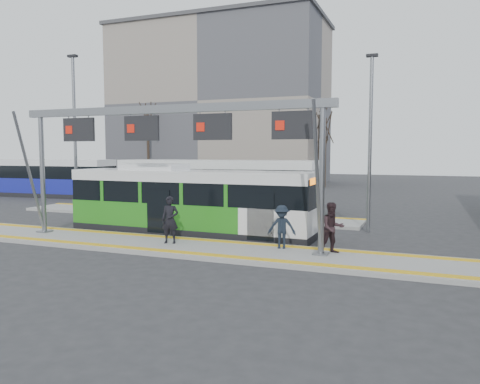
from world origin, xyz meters
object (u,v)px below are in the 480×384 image
object	(u,v)px
passenger_b	(332,228)
passenger_c	(282,227)
gantry	(167,133)
passenger_a	(170,220)
hero_bus	(190,202)

from	to	relation	value
passenger_b	passenger_c	bearing A→B (deg)	141.52
passenger_c	gantry	bearing A→B (deg)	175.64
passenger_a	passenger_c	size ratio (longest dim) A/B	1.15
gantry	passenger_c	bearing A→B (deg)	6.80
hero_bus	passenger_a	size ratio (longest dim) A/B	6.26
hero_bus	passenger_a	distance (m)	3.10
gantry	passenger_a	size ratio (longest dim) A/B	7.29
gantry	hero_bus	bearing A→B (deg)	101.31
passenger_c	hero_bus	bearing A→B (deg)	143.21
hero_bus	passenger_a	world-z (taller)	hero_bus
passenger_b	passenger_c	size ratio (longest dim) A/B	1.12
gantry	passenger_a	bearing A→B (deg)	-40.49
hero_bus	passenger_c	xyz separation A→B (m)	(4.91, -2.36, -0.47)
gantry	passenger_c	xyz separation A→B (m)	(4.34, 0.52, -3.37)
gantry	hero_bus	xyz separation A→B (m)	(-0.57, 2.87, -2.90)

